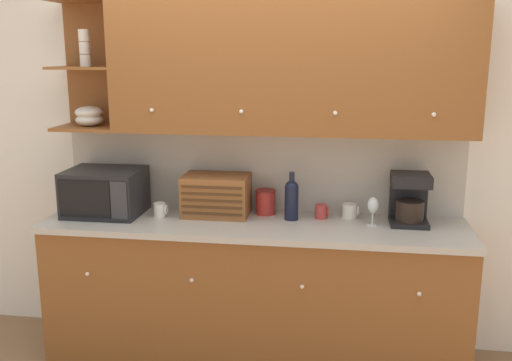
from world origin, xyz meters
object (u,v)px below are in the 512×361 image
mug_blue_second (160,210)px  bread_box (216,195)px  wine_glass (373,206)px  mug_patterned_third (322,211)px  coffee_maker (410,199)px  microwave (105,192)px  mug (350,211)px  storage_canister (266,202)px  wine_bottle (292,198)px

mug_blue_second → bread_box: bread_box is taller
wine_glass → mug_patterned_third: bearing=162.0°
mug_patterned_third → coffee_maker: bearing=-3.7°
microwave → wine_glass: bearing=0.2°
mug_patterned_third → mug: size_ratio=0.86×
storage_canister → mug_patterned_third: bearing=-7.3°
bread_box → storage_canister: size_ratio=2.62×
bread_box → mug_patterned_third: bread_box is taller
mug_patterned_third → wine_bottle: bearing=-163.1°
mug_patterned_third → coffee_maker: (0.54, -0.03, 0.12)m
wine_bottle → mug_blue_second: bearing=-175.3°
wine_bottle → mug: 0.39m
mug_blue_second → mug: (1.22, 0.16, 0.00)m
bread_box → wine_glass: (1.00, -0.08, -0.01)m
mug_blue_second → wine_bottle: wine_bottle is taller
bread_box → mug: 0.88m
mug_blue_second → coffee_maker: coffee_maker is taller
mug_blue_second → mug_patterned_third: (1.04, 0.13, -0.00)m
mug_patterned_third → mug: (0.18, 0.03, 0.00)m
microwave → storage_canister: (1.05, 0.16, -0.07)m
mug_patterned_third → coffee_maker: size_ratio=0.28×
bread_box → wine_glass: bearing=-4.3°
microwave → bread_box: (0.73, 0.08, -0.02)m
coffee_maker → wine_glass: bearing=-163.0°
storage_canister → mug_patterned_third: (0.37, -0.05, -0.04)m
mug_blue_second → wine_bottle: 0.86m
microwave → wine_glass: (1.74, 0.01, -0.03)m
mug_blue_second → wine_glass: (1.36, 0.02, 0.07)m
mug_blue_second → storage_canister: (0.67, 0.18, 0.03)m
bread_box → mug_patterned_third: bearing=2.3°
mug_patterned_third → coffee_maker: 0.56m
wine_glass → coffee_maker: coffee_maker is taller
mug_blue_second → mug: 1.23m
wine_glass → mug_blue_second: bearing=-179.0°
microwave → wine_bottle: size_ratio=1.56×
coffee_maker → storage_canister: bearing=174.8°
mug → microwave: bearing=-174.9°
storage_canister → wine_glass: wine_glass is taller
wine_glass → storage_canister: bearing=167.6°
mug_blue_second → mug_patterned_third: 1.05m
mug_blue_second → storage_canister: size_ratio=0.57×
wine_glass → microwave: bearing=-179.8°
bread_box → wine_glass: bread_box is taller
mug → mug_patterned_third: bearing=-170.2°
wine_glass → coffee_maker: (0.22, 0.07, 0.04)m
wine_glass → wine_bottle: bearing=174.8°
mug_patterned_third → bread_box: bearing=-177.7°
coffee_maker → bread_box: bearing=179.7°
microwave → storage_canister: size_ratio=2.98×
microwave → bread_box: microwave is taller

